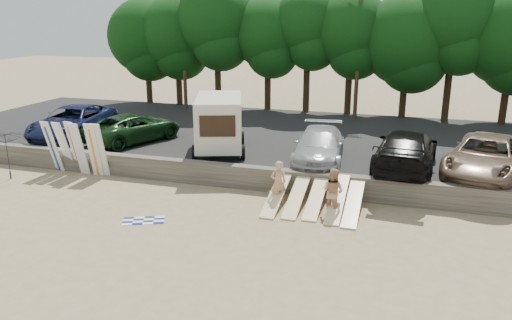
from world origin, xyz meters
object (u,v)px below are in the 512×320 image
at_px(car_3, 406,150).
at_px(cooler, 274,195).
at_px(car_0, 73,122).
at_px(beach_umbrella, 8,155).
at_px(car_4, 486,156).
at_px(beachgoer_b, 333,192).
at_px(car_1, 134,128).
at_px(car_2, 319,146).
at_px(beachgoer_a, 278,183).
at_px(box_trailer, 219,121).

xyz_separation_m(car_3, cooler, (-4.99, -3.47, -1.42)).
bearing_deg(car_0, beach_umbrella, -92.35).
relative_size(car_4, beachgoer_b, 3.31).
bearing_deg(car_1, cooler, 175.31).
relative_size(car_0, beachgoer_b, 3.40).
bearing_deg(beachgoer_b, car_4, -116.76).
bearing_deg(car_2, cooler, -114.51).
distance_m(car_0, cooler, 13.41).
xyz_separation_m(cooler, beach_umbrella, (-12.21, -1.04, 0.96)).
xyz_separation_m(car_0, beachgoer_a, (12.95, -4.77, -0.66)).
relative_size(box_trailer, car_4, 0.79).
bearing_deg(cooler, box_trailer, 110.77).
distance_m(car_3, car_4, 3.25).
height_order(car_3, beachgoer_b, car_3).
height_order(cooler, beach_umbrella, beach_umbrella).
distance_m(car_0, car_2, 13.85).
relative_size(beachgoer_a, cooler, 4.72).
relative_size(car_0, beachgoer_a, 3.43).
height_order(car_2, car_4, car_4).
relative_size(beachgoer_a, beach_umbrella, 0.72).
distance_m(car_1, car_2, 10.18).
distance_m(car_4, beach_umbrella, 20.98).
bearing_deg(beachgoer_a, car_3, -176.04).
bearing_deg(car_2, beachgoer_b, -78.47).
xyz_separation_m(car_1, car_3, (13.95, -0.95, 0.13)).
xyz_separation_m(car_1, cooler, (8.95, -4.41, -1.29)).
relative_size(box_trailer, cooler, 12.47).
relative_size(box_trailer, car_3, 0.79).
distance_m(beachgoer_a, beach_umbrella, 12.54).
bearing_deg(car_3, car_0, 1.59).
bearing_deg(car_0, beachgoer_a, -27.14).
distance_m(cooler, beach_umbrella, 12.29).
bearing_deg(car_2, beachgoer_a, -108.02).
distance_m(beachgoer_b, cooler, 2.77).
xyz_separation_m(car_3, car_4, (3.25, 0.14, -0.04)).
distance_m(car_0, beach_umbrella, 5.33).
xyz_separation_m(car_2, car_4, (7.05, 0.16, 0.07)).
height_order(car_1, beach_umbrella, beach_umbrella).
height_order(car_3, cooler, car_3).
distance_m(car_1, beachgoer_a, 10.50).
bearing_deg(car_2, car_4, -4.24).
bearing_deg(beachgoer_a, beach_umbrella, -33.87).
bearing_deg(cooler, car_1, 129.40).
height_order(beachgoer_b, beach_umbrella, beach_umbrella).
bearing_deg(beach_umbrella, cooler, 4.85).
distance_m(box_trailer, car_0, 8.84).
relative_size(car_4, beach_umbrella, 2.42).
height_order(box_trailer, car_0, box_trailer).
distance_m(car_3, beachgoer_a, 6.18).
relative_size(box_trailer, car_0, 0.77).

